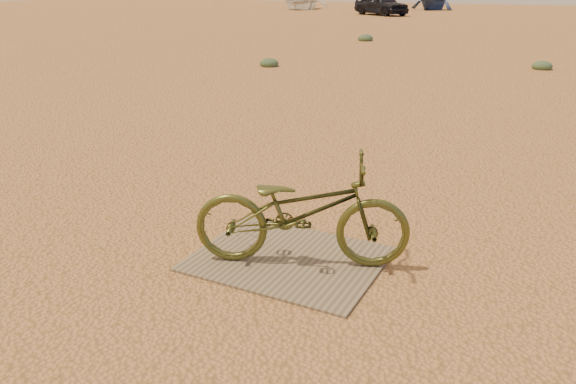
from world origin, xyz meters
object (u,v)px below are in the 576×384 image
at_px(bicycle, 302,211).
at_px(car, 381,4).
at_px(plywood_board, 288,259).
at_px(boat_near_left, 301,2).

height_order(bicycle, car, car).
relative_size(plywood_board, car, 0.35).
distance_m(bicycle, boat_near_left, 45.33).
relative_size(plywood_board, bicycle, 0.88).
height_order(bicycle, boat_near_left, boat_near_left).
xyz_separation_m(plywood_board, car, (-10.81, 35.16, 0.72)).
height_order(plywood_board, car, car).
xyz_separation_m(plywood_board, bicycle, (0.13, -0.02, 0.46)).
bearing_deg(boat_near_left, plywood_board, -78.03).
relative_size(bicycle, boat_near_left, 0.30).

